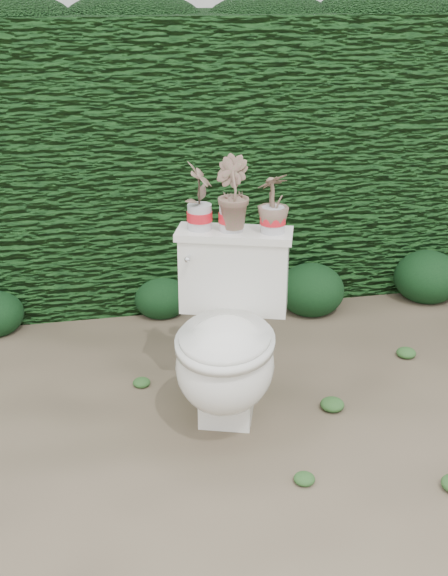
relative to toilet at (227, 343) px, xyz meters
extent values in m
plane|color=#807058|center=(-0.18, 0.00, -0.36)|extent=(60.00, 60.00, 0.00)
cube|color=#20551C|center=(-0.18, 1.60, 0.44)|extent=(8.00, 1.00, 1.60)
cube|color=white|center=(0.01, 0.02, -0.26)|extent=(0.30, 0.35, 0.20)
ellipsoid|color=white|center=(-0.03, -0.08, -0.06)|extent=(0.55, 0.62, 0.39)
cube|color=white|center=(0.08, 0.23, 0.22)|extent=(0.50, 0.31, 0.34)
cube|color=white|center=(0.08, 0.23, 0.40)|extent=(0.53, 0.34, 0.03)
cylinder|color=silver|center=(-0.13, 0.20, 0.32)|extent=(0.04, 0.06, 0.02)
sphere|color=silver|center=(-0.14, 0.17, 0.32)|extent=(0.03, 0.03, 0.03)
imported|color=#267A2B|center=(-0.07, 0.28, 0.56)|extent=(0.15, 0.17, 0.28)
imported|color=#267A2B|center=(0.06, 0.23, 0.57)|extent=(0.19, 0.20, 0.30)
imported|color=#267A2B|center=(0.23, 0.18, 0.54)|extent=(0.18, 0.18, 0.24)
ellipsoid|color=#133816|center=(-0.16, 1.11, -0.23)|extent=(0.31, 0.31, 0.25)
ellipsoid|color=#133816|center=(0.69, 0.98, -0.20)|extent=(0.38, 0.38, 0.30)
ellipsoid|color=#133816|center=(1.43, 1.02, -0.20)|extent=(0.39, 0.39, 0.32)
camera|label=1|loc=(-0.55, -2.64, 1.42)|focal=45.00mm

